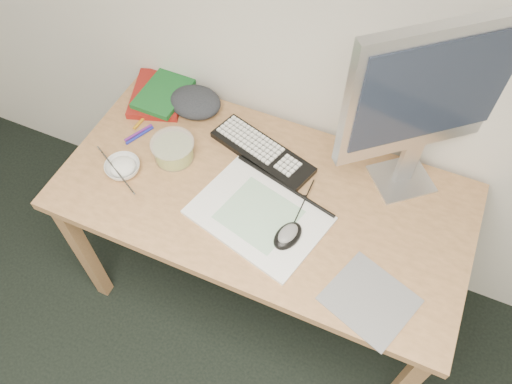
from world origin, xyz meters
The scene contains 18 objects.
desk centered at (0.12, 1.43, 0.67)m, with size 1.40×0.70×0.75m.
mousepad centered at (0.56, 1.21, 0.75)m, with size 0.24×0.22×0.00m, color slate.
sketchpad centered at (0.14, 1.34, 0.76)m, with size 0.42×0.30×0.01m, color white.
keyboard centered at (0.05, 1.59, 0.76)m, with size 0.40×0.13×0.02m, color black.
monitor centered at (0.54, 1.68, 1.15)m, with size 0.45×0.39×0.64m.
mouse centered at (0.26, 1.30, 0.78)m, with size 0.07×0.12×0.04m, color black.
rice_bowl centered at (-0.36, 1.32, 0.77)m, with size 0.12×0.12×0.04m, color white.
chopsticks centered at (-0.37, 1.29, 0.79)m, with size 0.02×0.02×0.25m, color silver.
fruit_tub centered at (-0.23, 1.45, 0.79)m, with size 0.15×0.15×0.08m, color gold.
book_red centered at (-0.44, 1.69, 0.76)m, with size 0.20×0.26×0.03m, color maroon.
book_green centered at (-0.41, 1.69, 0.79)m, with size 0.16×0.22×0.02m, color #175C24.
cloth_lump centered at (-0.27, 1.69, 0.79)m, with size 0.17×0.14×0.07m, color #26282E.
pencil_pink centered at (0.11, 1.51, 0.75)m, with size 0.01×0.01×0.18m, color pink.
pencil_tan centered at (0.13, 1.50, 0.75)m, with size 0.01×0.01×0.20m, color tan.
pencil_black centered at (0.18, 1.46, 0.75)m, with size 0.01×0.01×0.16m, color black.
marker_blue centered at (-0.40, 1.49, 0.76)m, with size 0.01×0.01×0.12m, color #1E25A4.
marker_orange centered at (-0.43, 1.57, 0.76)m, with size 0.01×0.01×0.13m, color #C58717.
marker_purple centered at (-0.41, 1.49, 0.76)m, with size 0.01×0.01×0.12m, color #67227E.
Camera 1 is at (0.49, 0.53, 2.14)m, focal length 35.00 mm.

